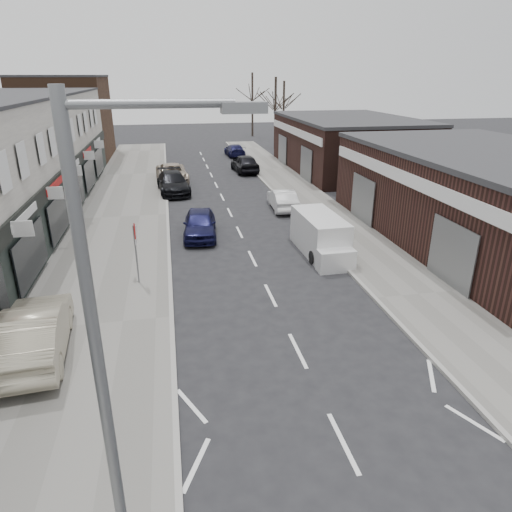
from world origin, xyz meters
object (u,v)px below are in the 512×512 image
warning_sign (135,235)px  parked_car_right_b (245,163)px  parked_car_right_c (235,150)px  sedan_on_pavement (35,332)px  parked_car_left_c (172,173)px  white_van (321,236)px  parked_car_right_a (283,199)px  parked_car_left_b (173,183)px  street_lamp (114,374)px  parked_car_left_a (200,224)px

warning_sign → parked_car_right_b: size_ratio=0.58×
parked_car_right_b → parked_car_right_c: parked_car_right_b is taller
sedan_on_pavement → parked_car_left_c: size_ratio=0.94×
sedan_on_pavement → parked_car_right_c: 38.09m
white_van → parked_car_right_c: 29.38m
parked_car_right_a → parked_car_right_c: bearing=-87.1°
warning_sign → parked_car_left_b: (1.76, 15.98, -1.45)m
warning_sign → parked_car_left_b: bearing=83.7°
parked_car_left_b → parked_car_right_b: parked_car_right_b is taller
sedan_on_pavement → parked_car_left_b: sedan_on_pavement is taller
sedan_on_pavement → parked_car_right_c: size_ratio=1.12×
warning_sign → parked_car_right_a: warning_sign is taller
street_lamp → warning_sign: bearing=92.8°
parked_car_left_b → parked_car_left_c: (0.00, 3.70, -0.03)m
warning_sign → street_lamp: bearing=-87.2°
white_van → parked_car_right_c: size_ratio=1.12×
white_van → sedan_on_pavement: (-11.40, -6.93, 0.03)m
parked_car_left_b → parked_car_right_a: parked_car_left_b is taller
white_van → parked_car_right_b: white_van is taller
warning_sign → parked_car_left_c: bearing=84.9°
warning_sign → parked_car_right_b: bearing=69.9°
sedan_on_pavement → parked_car_left_a: (5.80, 10.54, -0.20)m
parked_car_right_c → street_lamp: bearing=77.8°
parked_car_right_a → street_lamp: bearing=73.6°
white_van → parked_car_right_a: size_ratio=1.22×
parked_car_left_a → parked_car_right_c: size_ratio=0.97×
warning_sign → parked_car_left_a: 6.58m
warning_sign → parked_car_left_a: size_ratio=0.63×
street_lamp → parked_car_right_b: (7.65, 35.47, -3.82)m
warning_sign → white_van: size_ratio=0.55×
sedan_on_pavement → parked_car_right_c: sedan_on_pavement is taller
sedan_on_pavement → parked_car_left_b: size_ratio=0.94×
warning_sign → parked_car_left_b: size_ratio=0.52×
parked_car_right_c → white_van: bearing=87.9°
parked_car_right_b → parked_car_left_a: bearing=68.9°
parked_car_right_a → white_van: bearing=92.2°
warning_sign → parked_car_right_c: size_ratio=0.62×
parked_car_right_c → warning_sign: bearing=72.7°
parked_car_right_b → parked_car_right_c: size_ratio=1.07×
parked_car_right_c → parked_car_left_a: bearing=75.6°
white_van → parked_car_right_b: 20.59m
parked_car_left_a → parked_car_right_b: parked_car_right_b is taller
sedan_on_pavement → parked_car_left_b: 21.34m
sedan_on_pavement → parked_car_left_b: bearing=-107.6°
sedan_on_pavement → parked_car_right_b: (11.12, 27.53, -0.13)m
parked_car_left_a → parked_car_left_b: (-1.20, 10.29, 0.03)m
sedan_on_pavement → parked_car_right_b: sedan_on_pavement is taller
parked_car_right_a → parked_car_right_b: bearing=-85.4°
parked_car_right_b → parked_car_left_b: bearing=42.0°
parked_car_left_c → white_van: bearing=-72.4°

